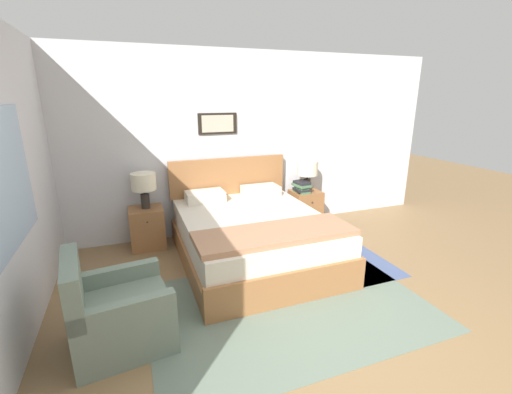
{
  "coord_description": "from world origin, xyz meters",
  "views": [
    {
      "loc": [
        -1.36,
        -1.84,
        1.98
      ],
      "look_at": [
        -0.05,
        1.61,
        0.88
      ],
      "focal_mm": 24.0,
      "sensor_mm": 36.0,
      "label": 1
    }
  ],
  "objects_px": {
    "table_lamp_near_window": "(144,183)",
    "table_lamp_by_door": "(307,170)",
    "nightstand_near_window": "(147,228)",
    "armchair": "(117,314)",
    "bed": "(253,236)",
    "nightstand_by_door": "(305,208)"
  },
  "relations": [
    {
      "from": "nightstand_by_door",
      "to": "table_lamp_near_window",
      "type": "xyz_separation_m",
      "value": [
        -2.39,
        0.01,
        0.61
      ]
    },
    {
      "from": "bed",
      "to": "nightstand_near_window",
      "type": "bearing_deg",
      "value": 144.67
    },
    {
      "from": "nightstand_near_window",
      "to": "table_lamp_near_window",
      "type": "xyz_separation_m",
      "value": [
        0.01,
        0.01,
        0.61
      ]
    },
    {
      "from": "nightstand_near_window",
      "to": "bed",
      "type": "bearing_deg",
      "value": -35.33
    },
    {
      "from": "armchair",
      "to": "nightstand_by_door",
      "type": "distance_m",
      "value": 3.35
    },
    {
      "from": "bed",
      "to": "table_lamp_by_door",
      "type": "distance_m",
      "value": 1.6
    },
    {
      "from": "nightstand_by_door",
      "to": "table_lamp_by_door",
      "type": "xyz_separation_m",
      "value": [
        0.02,
        0.01,
        0.61
      ]
    },
    {
      "from": "bed",
      "to": "nightstand_near_window",
      "type": "distance_m",
      "value": 1.47
    },
    {
      "from": "nightstand_by_door",
      "to": "table_lamp_by_door",
      "type": "relative_size",
      "value": 1.16
    },
    {
      "from": "nightstand_by_door",
      "to": "bed",
      "type": "bearing_deg",
      "value": -144.67
    },
    {
      "from": "bed",
      "to": "nightstand_by_door",
      "type": "height_order",
      "value": "bed"
    },
    {
      "from": "nightstand_near_window",
      "to": "nightstand_by_door",
      "type": "xyz_separation_m",
      "value": [
        2.4,
        0.0,
        0.0
      ]
    },
    {
      "from": "bed",
      "to": "nightstand_near_window",
      "type": "xyz_separation_m",
      "value": [
        -1.2,
        0.85,
        -0.04
      ]
    },
    {
      "from": "table_lamp_near_window",
      "to": "table_lamp_by_door",
      "type": "height_order",
      "value": "same"
    },
    {
      "from": "nightstand_near_window",
      "to": "table_lamp_near_window",
      "type": "relative_size",
      "value": 1.16
    },
    {
      "from": "nightstand_near_window",
      "to": "table_lamp_by_door",
      "type": "height_order",
      "value": "table_lamp_by_door"
    },
    {
      "from": "nightstand_near_window",
      "to": "nightstand_by_door",
      "type": "bearing_deg",
      "value": 0.0
    },
    {
      "from": "bed",
      "to": "nightstand_by_door",
      "type": "bearing_deg",
      "value": 35.33
    },
    {
      "from": "table_lamp_by_door",
      "to": "nightstand_by_door",
      "type": "bearing_deg",
      "value": -145.34
    },
    {
      "from": "table_lamp_near_window",
      "to": "table_lamp_by_door",
      "type": "xyz_separation_m",
      "value": [
        2.41,
        0.0,
        0.0
      ]
    },
    {
      "from": "armchair",
      "to": "table_lamp_near_window",
      "type": "xyz_separation_m",
      "value": [
        0.37,
        1.91,
        0.61
      ]
    },
    {
      "from": "nightstand_near_window",
      "to": "table_lamp_by_door",
      "type": "relative_size",
      "value": 1.16
    }
  ]
}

